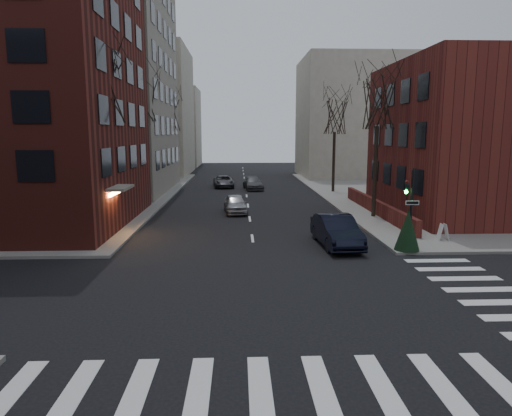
{
  "coord_description": "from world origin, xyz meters",
  "views": [
    {
      "loc": [
        -0.79,
        -13.56,
        5.97
      ],
      "look_at": [
        0.15,
        10.59,
        2.0
      ],
      "focal_mm": 32.0,
      "sensor_mm": 36.0,
      "label": 1
    }
  ],
  "objects_px": {
    "car_lane_silver": "(235,204)",
    "evergreen_shrub": "(408,230)",
    "tree_left_a": "(100,90)",
    "tree_right_b": "(335,117)",
    "parked_sedan": "(336,231)",
    "streetlamp_far": "(177,148)",
    "tree_left_b": "(142,98)",
    "tree_left_c": "(168,115)",
    "car_lane_far": "(224,181)",
    "sandwich_board": "(443,232)",
    "traffic_signal": "(410,214)",
    "tree_right_a": "(378,103)",
    "streetlamp_near": "(142,156)",
    "car_lane_gray": "(253,183)"
  },
  "relations": [
    {
      "from": "car_lane_silver",
      "to": "evergreen_shrub",
      "type": "relative_size",
      "value": 1.95
    },
    {
      "from": "evergreen_shrub",
      "to": "tree_left_a",
      "type": "bearing_deg",
      "value": 161.59
    },
    {
      "from": "tree_right_b",
      "to": "parked_sedan",
      "type": "relative_size",
      "value": 1.82
    },
    {
      "from": "streetlamp_far",
      "to": "tree_left_b",
      "type": "bearing_deg",
      "value": -92.15
    },
    {
      "from": "tree_left_c",
      "to": "car_lane_far",
      "type": "xyz_separation_m",
      "value": [
        6.36,
        -2.69,
        -7.38
      ]
    },
    {
      "from": "car_lane_far",
      "to": "sandwich_board",
      "type": "xyz_separation_m",
      "value": [
        12.94,
        -26.68,
        -0.04
      ]
    },
    {
      "from": "car_lane_far",
      "to": "tree_left_b",
      "type": "bearing_deg",
      "value": -124.54
    },
    {
      "from": "traffic_signal",
      "to": "evergreen_shrub",
      "type": "xyz_separation_m",
      "value": [
        -0.24,
        -0.49,
        -0.72
      ]
    },
    {
      "from": "tree_right_a",
      "to": "evergreen_shrub",
      "type": "bearing_deg",
      "value": -96.64
    },
    {
      "from": "parked_sedan",
      "to": "tree_right_b",
      "type": "bearing_deg",
      "value": 75.05
    },
    {
      "from": "tree_left_c",
      "to": "tree_right_b",
      "type": "bearing_deg",
      "value": -24.44
    },
    {
      "from": "tree_left_c",
      "to": "car_lane_far",
      "type": "height_order",
      "value": "tree_left_c"
    },
    {
      "from": "tree_right_a",
      "to": "car_lane_far",
      "type": "height_order",
      "value": "tree_right_a"
    },
    {
      "from": "tree_left_c",
      "to": "tree_right_b",
      "type": "relative_size",
      "value": 1.06
    },
    {
      "from": "streetlamp_near",
      "to": "evergreen_shrub",
      "type": "distance_m",
      "value": 21.07
    },
    {
      "from": "car_lane_gray",
      "to": "streetlamp_near",
      "type": "bearing_deg",
      "value": -131.27
    },
    {
      "from": "car_lane_silver",
      "to": "traffic_signal",
      "type": "bearing_deg",
      "value": -57.47
    },
    {
      "from": "tree_right_a",
      "to": "sandwich_board",
      "type": "relative_size",
      "value": 10.75
    },
    {
      "from": "car_lane_gray",
      "to": "sandwich_board",
      "type": "relative_size",
      "value": 5.02
    },
    {
      "from": "car_lane_silver",
      "to": "car_lane_gray",
      "type": "distance_m",
      "value": 14.63
    },
    {
      "from": "car_lane_gray",
      "to": "evergreen_shrub",
      "type": "distance_m",
      "value": 27.49
    },
    {
      "from": "tree_left_c",
      "to": "car_lane_silver",
      "type": "relative_size",
      "value": 2.4
    },
    {
      "from": "tree_left_a",
      "to": "sandwich_board",
      "type": "relative_size",
      "value": 11.35
    },
    {
      "from": "sandwich_board",
      "to": "evergreen_shrub",
      "type": "distance_m",
      "value": 3.56
    },
    {
      "from": "car_lane_gray",
      "to": "sandwich_board",
      "type": "height_order",
      "value": "car_lane_gray"
    },
    {
      "from": "car_lane_gray",
      "to": "sandwich_board",
      "type": "distance_m",
      "value": 26.34
    },
    {
      "from": "tree_left_b",
      "to": "parked_sedan",
      "type": "distance_m",
      "value": 22.25
    },
    {
      "from": "streetlamp_far",
      "to": "sandwich_board",
      "type": "relative_size",
      "value": 6.95
    },
    {
      "from": "tree_right_a",
      "to": "tree_right_b",
      "type": "xyz_separation_m",
      "value": [
        0.0,
        14.0,
        -0.44
      ]
    },
    {
      "from": "parked_sedan",
      "to": "sandwich_board",
      "type": "bearing_deg",
      "value": 1.85
    },
    {
      "from": "car_lane_far",
      "to": "evergreen_shrub",
      "type": "height_order",
      "value": "evergreen_shrub"
    },
    {
      "from": "parked_sedan",
      "to": "evergreen_shrub",
      "type": "xyz_separation_m",
      "value": [
        3.27,
        -1.53,
        0.36
      ]
    },
    {
      "from": "tree_left_b",
      "to": "tree_right_a",
      "type": "height_order",
      "value": "tree_left_b"
    },
    {
      "from": "car_lane_gray",
      "to": "tree_left_a",
      "type": "bearing_deg",
      "value": -121.26
    },
    {
      "from": "tree_left_c",
      "to": "streetlamp_near",
      "type": "relative_size",
      "value": 1.55
    },
    {
      "from": "tree_left_b",
      "to": "streetlamp_far",
      "type": "bearing_deg",
      "value": 87.85
    },
    {
      "from": "parked_sedan",
      "to": "tree_left_a",
      "type": "bearing_deg",
      "value": 159.65
    },
    {
      "from": "streetlamp_near",
      "to": "parked_sedan",
      "type": "relative_size",
      "value": 1.25
    },
    {
      "from": "tree_left_c",
      "to": "tree_right_a",
      "type": "height_order",
      "value": "same"
    },
    {
      "from": "tree_right_a",
      "to": "tree_right_b",
      "type": "bearing_deg",
      "value": 90.0
    },
    {
      "from": "tree_left_c",
      "to": "tree_left_a",
      "type": "bearing_deg",
      "value": -90.0
    },
    {
      "from": "traffic_signal",
      "to": "car_lane_gray",
      "type": "xyz_separation_m",
      "value": [
        -7.14,
        26.12,
        -1.25
      ]
    },
    {
      "from": "tree_left_a",
      "to": "car_lane_gray",
      "type": "distance_m",
      "value": 24.47
    },
    {
      "from": "tree_right_b",
      "to": "evergreen_shrub",
      "type": "distance_m",
      "value": 24.37
    },
    {
      "from": "tree_left_a",
      "to": "tree_left_b",
      "type": "xyz_separation_m",
      "value": [
        0.0,
        12.0,
        0.44
      ]
    },
    {
      "from": "car_lane_silver",
      "to": "car_lane_far",
      "type": "distance_m",
      "value": 16.77
    },
    {
      "from": "car_lane_silver",
      "to": "car_lane_far",
      "type": "height_order",
      "value": "car_lane_silver"
    },
    {
      "from": "tree_left_c",
      "to": "car_lane_silver",
      "type": "bearing_deg",
      "value": -68.16
    },
    {
      "from": "tree_right_a",
      "to": "car_lane_silver",
      "type": "bearing_deg",
      "value": 165.17
    },
    {
      "from": "sandwich_board",
      "to": "tree_right_a",
      "type": "bearing_deg",
      "value": 108.42
    }
  ]
}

